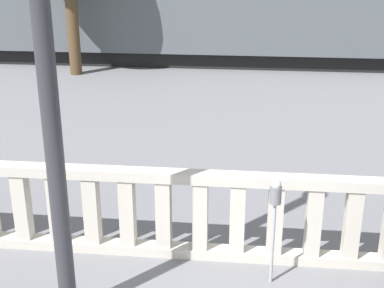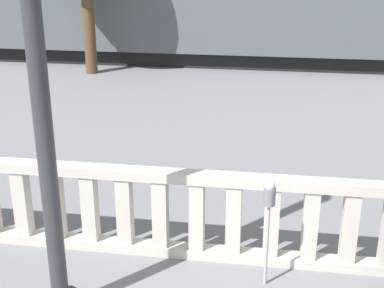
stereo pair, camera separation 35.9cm
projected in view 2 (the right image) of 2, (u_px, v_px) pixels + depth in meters
The scene contains 4 objects.
balustrade at pixel (253, 220), 7.12m from camera, with size 13.18×0.24×1.26m.
lamppost at pixel (36, 57), 5.29m from camera, with size 0.44×0.44×5.81m.
parking_meter at pixel (269, 205), 6.44m from camera, with size 0.14×0.14×1.44m.
train_near at pixel (321, 17), 18.70m from camera, with size 25.05×2.94×3.86m.
Camera 2 is at (0.19, -3.59, 4.06)m, focal length 50.00 mm.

